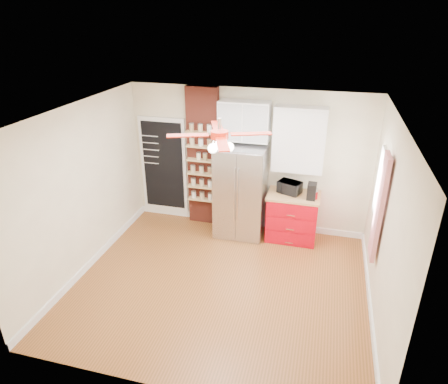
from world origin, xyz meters
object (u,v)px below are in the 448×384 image
(red_cabinet, at_px, (292,217))
(pantry_jar_oats, at_px, (199,156))
(toaster_oven, at_px, (289,187))
(coffee_maker, at_px, (312,191))
(fridge, at_px, (241,191))
(canister_left, at_px, (315,195))
(ceiling_fan, at_px, (220,135))

(red_cabinet, distance_m, pantry_jar_oats, 2.07)
(toaster_oven, height_order, coffee_maker, coffee_maker)
(fridge, xyz_separation_m, canister_left, (1.34, -0.03, 0.10))
(canister_left, xyz_separation_m, pantry_jar_oats, (-2.19, 0.19, 0.46))
(fridge, relative_size, coffee_maker, 6.03)
(pantry_jar_oats, bearing_deg, red_cabinet, -3.37)
(red_cabinet, distance_m, canister_left, 0.64)
(canister_left, bearing_deg, coffee_maker, -166.87)
(red_cabinet, height_order, toaster_oven, toaster_oven)
(toaster_oven, distance_m, coffee_maker, 0.43)
(red_cabinet, distance_m, ceiling_fan, 2.75)
(ceiling_fan, relative_size, canister_left, 9.78)
(fridge, distance_m, ceiling_fan, 2.25)
(coffee_maker, distance_m, pantry_jar_oats, 2.17)
(fridge, relative_size, red_cabinet, 1.86)
(coffee_maker, relative_size, canister_left, 2.03)
(toaster_oven, bearing_deg, coffee_maker, 0.65)
(coffee_maker, bearing_deg, toaster_oven, 161.84)
(red_cabinet, height_order, ceiling_fan, ceiling_fan)
(ceiling_fan, relative_size, coffee_maker, 4.82)
(fridge, height_order, canister_left, fridge)
(canister_left, height_order, pantry_jar_oats, pantry_jar_oats)
(ceiling_fan, distance_m, pantry_jar_oats, 2.23)
(coffee_maker, bearing_deg, ceiling_fan, -125.73)
(fridge, relative_size, ceiling_fan, 1.25)
(fridge, bearing_deg, toaster_oven, 6.82)
(pantry_jar_oats, bearing_deg, fridge, -10.47)
(toaster_oven, bearing_deg, fridge, -152.36)
(fridge, distance_m, coffee_maker, 1.29)
(coffee_maker, xyz_separation_m, canister_left, (0.06, 0.01, -0.07))
(fridge, distance_m, canister_left, 1.34)
(red_cabinet, bearing_deg, canister_left, -11.93)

